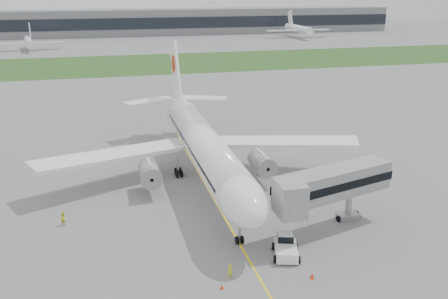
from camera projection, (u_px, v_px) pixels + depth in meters
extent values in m
plane|color=gray|center=(210.00, 192.00, 69.02)|extent=(600.00, 600.00, 0.00)
cube|color=#23461A|center=(137.00, 64.00, 179.40)|extent=(600.00, 50.00, 0.02)
cube|color=gray|center=(119.00, 22.00, 278.39)|extent=(320.00, 22.00, 14.00)
cube|color=#1E212A|center=(120.00, 24.00, 268.27)|extent=(320.00, 0.60, 6.00)
cylinder|color=white|center=(203.00, 145.00, 70.93)|extent=(5.00, 38.00, 5.00)
ellipsoid|color=white|center=(241.00, 199.00, 53.00)|extent=(5.00, 11.00, 5.00)
cube|color=black|center=(244.00, 195.00, 51.79)|extent=(3.20, 1.54, 1.14)
cone|color=white|center=(178.00, 105.00, 90.92)|extent=(5.00, 10.53, 6.16)
cube|color=white|center=(110.00, 155.00, 70.12)|extent=(22.13, 13.52, 1.70)
cube|color=white|center=(284.00, 142.00, 76.19)|extent=(22.13, 13.52, 1.70)
cylinder|color=#A4A4A9|center=(150.00, 173.00, 67.59)|extent=(2.70, 5.20, 2.70)
cylinder|color=#A4A4A9|center=(262.00, 163.00, 71.32)|extent=(2.70, 5.20, 2.70)
cube|color=white|center=(176.00, 76.00, 90.69)|extent=(0.45, 10.90, 12.76)
cylinder|color=#B91D0A|center=(175.00, 64.00, 90.98)|extent=(0.60, 3.20, 3.20)
cube|color=white|center=(149.00, 101.00, 91.93)|extent=(9.54, 6.34, 0.35)
cube|color=white|center=(202.00, 98.00, 94.26)|extent=(9.54, 6.34, 0.35)
cylinder|color=#9C9BA1|center=(240.00, 231.00, 54.73)|extent=(0.24, 0.24, 3.10)
cylinder|color=black|center=(179.00, 172.00, 74.54)|extent=(1.40, 1.10, 1.10)
cylinder|color=black|center=(220.00, 169.00, 76.03)|extent=(1.40, 1.10, 1.10)
cube|color=white|center=(286.00, 250.00, 52.44)|extent=(3.27, 4.49, 1.08)
cube|color=white|center=(285.00, 238.00, 53.18)|extent=(1.95, 1.82, 0.90)
cube|color=black|center=(285.00, 237.00, 53.16)|extent=(2.00, 1.88, 0.76)
cylinder|color=black|center=(274.00, 246.00, 53.85)|extent=(0.52, 0.86, 0.81)
cylinder|color=black|center=(296.00, 246.00, 53.78)|extent=(0.52, 0.86, 0.81)
cylinder|color=black|center=(275.00, 259.00, 51.30)|extent=(0.52, 0.86, 0.81)
cylinder|color=black|center=(299.00, 260.00, 51.23)|extent=(0.52, 0.86, 0.81)
cube|color=#9C9C9F|center=(333.00, 183.00, 57.18)|extent=(15.57, 7.37, 3.27)
cube|color=black|center=(333.00, 183.00, 57.18)|extent=(15.81, 7.54, 0.98)
cube|color=#9C9C9F|center=(290.00, 199.00, 52.89)|extent=(2.83, 3.71, 3.71)
cylinder|color=#9C9BA1|center=(349.00, 203.00, 60.33)|extent=(0.76, 0.76, 4.14)
cube|color=#9C9BA1|center=(348.00, 216.00, 60.86)|extent=(2.94, 2.19, 0.76)
cylinder|color=black|center=(339.00, 219.00, 60.18)|extent=(0.53, 0.82, 0.76)
cylinder|color=black|center=(356.00, 214.00, 61.54)|extent=(0.53, 0.82, 0.76)
cone|color=#F4300C|center=(222.00, 286.00, 46.93)|extent=(0.36, 0.36, 0.50)
cone|color=#F4300C|center=(312.00, 276.00, 48.54)|extent=(0.44, 0.44, 0.60)
imported|color=#C2DD24|center=(230.00, 271.00, 48.51)|extent=(0.68, 0.56, 1.59)
imported|color=yellow|center=(64.00, 218.00, 59.21)|extent=(1.03, 1.05, 1.71)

